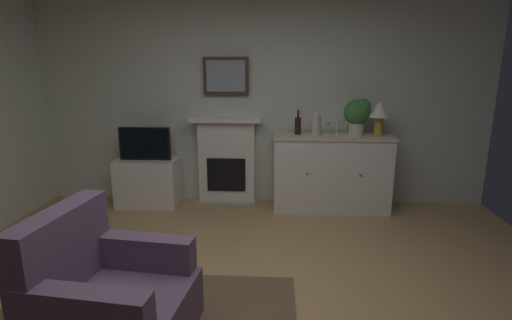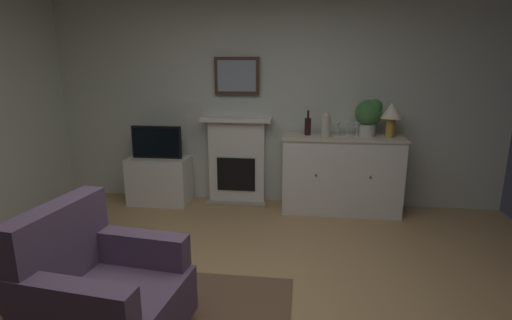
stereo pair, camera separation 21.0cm
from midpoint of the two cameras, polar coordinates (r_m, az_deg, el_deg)
The scene contains 14 objects.
wall_rear at distance 4.87m, azimuth -0.55°, elevation 10.79°, with size 5.63×0.06×2.95m, color silver.
fireplace_unit at distance 4.92m, azimuth -5.50°, elevation -0.13°, with size 0.87×0.30×1.10m.
framed_picture at distance 4.82m, azimuth -5.71°, elevation 12.16°, with size 0.55×0.04×0.45m.
sideboard_cabinet at distance 4.75m, azimuth 9.71°, elevation -1.87°, with size 1.40×0.49×0.92m.
table_lamp at distance 4.70m, azimuth 16.43°, elevation 6.78°, with size 0.26×0.26×0.40m.
wine_bottle at distance 4.65m, azimuth 4.87°, elevation 5.08°, with size 0.08×0.08×0.29m.
wine_glass_left at distance 4.63m, azimuth 9.14°, elevation 5.11°, with size 0.07×0.07×0.16m.
wine_glass_center at distance 4.65m, azimuth 10.48°, elevation 5.09°, with size 0.07×0.07×0.16m.
wine_glass_right at distance 4.66m, azimuth 11.84°, elevation 5.05°, with size 0.07×0.07×0.16m.
vase_decorative at distance 4.56m, azimuth 7.50°, elevation 5.25°, with size 0.11×0.11×0.28m.
tv_cabinet at distance 5.08m, azimuth -16.68°, elevation -3.16°, with size 0.75×0.42×0.60m.
tv_set at distance 4.94m, azimuth -17.16°, elevation 2.30°, with size 0.62×0.07×0.40m.
potted_plant_small at distance 4.70m, azimuth 13.46°, elevation 6.69°, with size 0.30×0.30×0.43m.
armchair at distance 2.64m, azimuth -23.20°, elevation -18.18°, with size 0.89×0.86×0.92m.
Camera 1 is at (0.21, -2.32, 1.73)m, focal length 27.28 mm.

